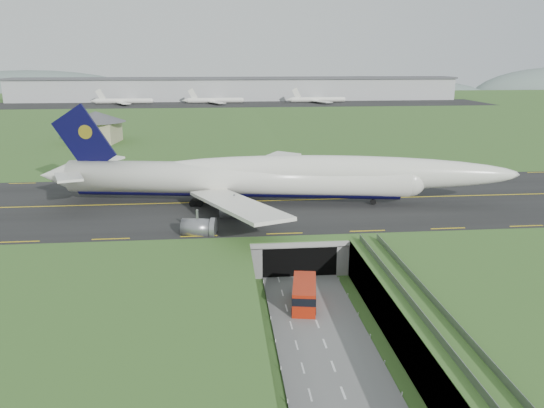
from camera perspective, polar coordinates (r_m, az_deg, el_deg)
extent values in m
plane|color=#3A6026|center=(79.02, 3.85, -10.16)|extent=(900.00, 900.00, 0.00)
cube|color=gray|center=(77.78, 3.89, -8.16)|extent=(800.00, 800.00, 6.00)
cube|color=slate|center=(72.39, 4.83, -12.63)|extent=(12.00, 75.00, 0.20)
cube|color=black|center=(107.68, 1.07, 0.35)|extent=(800.00, 44.00, 0.18)
cube|color=gray|center=(94.51, 2.05, -2.19)|extent=(16.00, 22.00, 1.00)
cube|color=gray|center=(94.66, -2.18, -3.76)|extent=(2.00, 22.00, 6.00)
cube|color=gray|center=(96.43, 6.17, -3.47)|extent=(2.00, 22.00, 6.00)
cube|color=black|center=(90.80, 2.44, -4.94)|extent=(12.00, 12.00, 5.00)
cube|color=#A8A8A3|center=(84.11, 3.04, -4.39)|extent=(17.00, 0.50, 0.80)
cube|color=#A8A8A3|center=(63.35, 16.85, -11.80)|extent=(3.00, 53.00, 0.50)
cube|color=gray|center=(62.52, 15.69, -11.32)|extent=(0.06, 53.00, 1.00)
cube|color=gray|center=(63.55, 18.09, -11.06)|extent=(0.06, 53.00, 1.00)
cylinder|color=#A8A8A3|center=(57.43, 20.32, -18.64)|extent=(0.90, 0.90, 5.60)
cylinder|color=#A8A8A3|center=(66.76, 15.82, -13.15)|extent=(0.90, 0.90, 5.60)
cylinder|color=#A8A8A3|center=(76.83, 12.60, -8.99)|extent=(0.90, 0.90, 5.60)
cylinder|color=white|center=(105.19, -3.80, 2.79)|extent=(67.64, 17.17, 6.35)
sphere|color=white|center=(106.24, 14.57, 2.45)|extent=(7.15, 7.15, 6.23)
cone|color=white|center=(115.80, -22.16, 2.85)|extent=(7.83, 7.08, 6.04)
ellipsoid|color=white|center=(104.11, 6.20, 3.41)|extent=(72.51, 17.47, 6.67)
ellipsoid|color=black|center=(105.89, 14.07, 2.88)|extent=(4.84, 3.46, 2.22)
cylinder|color=black|center=(105.75, -3.78, 1.48)|extent=(63.71, 12.98, 2.67)
cube|color=white|center=(120.60, -1.89, 3.97)|extent=(24.22, 27.42, 2.67)
cube|color=white|center=(119.79, -18.14, 4.34)|extent=(10.17, 11.40, 1.02)
cube|color=white|center=(89.89, -3.84, -0.05)|extent=(17.02, 30.28, 2.67)
cube|color=white|center=(106.40, -21.04, 2.75)|extent=(7.74, 11.78, 1.02)
cube|color=black|center=(111.88, -19.54, 6.58)|extent=(12.56, 2.63, 14.05)
cylinder|color=gold|center=(111.49, -19.38, 7.34)|extent=(2.86, 1.13, 2.78)
cylinder|color=slate|center=(115.14, -2.81, 1.83)|extent=(5.62, 4.07, 3.28)
cylinder|color=slate|center=(125.80, -4.41, 2.98)|extent=(5.62, 4.07, 3.28)
cylinder|color=slate|center=(97.05, -4.05, -0.78)|extent=(5.62, 4.07, 3.28)
cylinder|color=slate|center=(88.00, -7.99, -2.60)|extent=(5.62, 4.07, 3.28)
cylinder|color=black|center=(106.22, 10.84, 0.22)|extent=(1.16, 0.67, 1.09)
cube|color=black|center=(106.86, -6.14, 0.58)|extent=(7.00, 7.82, 1.39)
cube|color=#B1220B|center=(76.10, 3.50, -9.62)|extent=(4.60, 8.95, 3.41)
cube|color=black|center=(75.81, 3.51, -9.15)|extent=(4.69, 9.08, 1.14)
cube|color=black|center=(76.71, 3.48, -10.58)|extent=(4.28, 8.35, 0.57)
cylinder|color=black|center=(74.12, 2.28, -11.42)|extent=(0.57, 1.08, 1.02)
cylinder|color=black|center=(79.24, 2.43, -9.56)|extent=(0.57, 1.08, 1.02)
cylinder|color=black|center=(74.10, 4.61, -11.46)|extent=(0.57, 1.08, 1.02)
cylinder|color=black|center=(79.22, 4.60, -9.61)|extent=(0.57, 1.08, 1.02)
cube|color=tan|center=(192.42, -18.30, 7.33)|extent=(14.94, 14.94, 7.18)
cone|color=#4C4C51|center=(191.81, -18.43, 8.92)|extent=(21.92, 21.92, 3.59)
cube|color=#B2B2B2|center=(371.04, -3.79, 12.20)|extent=(300.00, 22.00, 15.00)
cube|color=#4C4C51|center=(370.70, -3.81, 13.36)|extent=(302.00, 24.00, 1.20)
cube|color=black|center=(341.63, -3.60, 10.69)|extent=(320.00, 50.00, 0.08)
cylinder|color=white|center=(351.38, -15.66, 10.63)|extent=(34.00, 3.20, 3.20)
cylinder|color=white|center=(346.25, -6.15, 11.04)|extent=(34.00, 3.20, 3.20)
cylinder|color=white|center=(352.04, 4.93, 11.14)|extent=(34.00, 3.20, 3.20)
ellipsoid|color=slate|center=(529.06, -24.46, 9.93)|extent=(220.00, 77.00, 56.00)
ellipsoid|color=slate|center=(518.82, 9.35, 11.00)|extent=(260.00, 91.00, 44.00)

